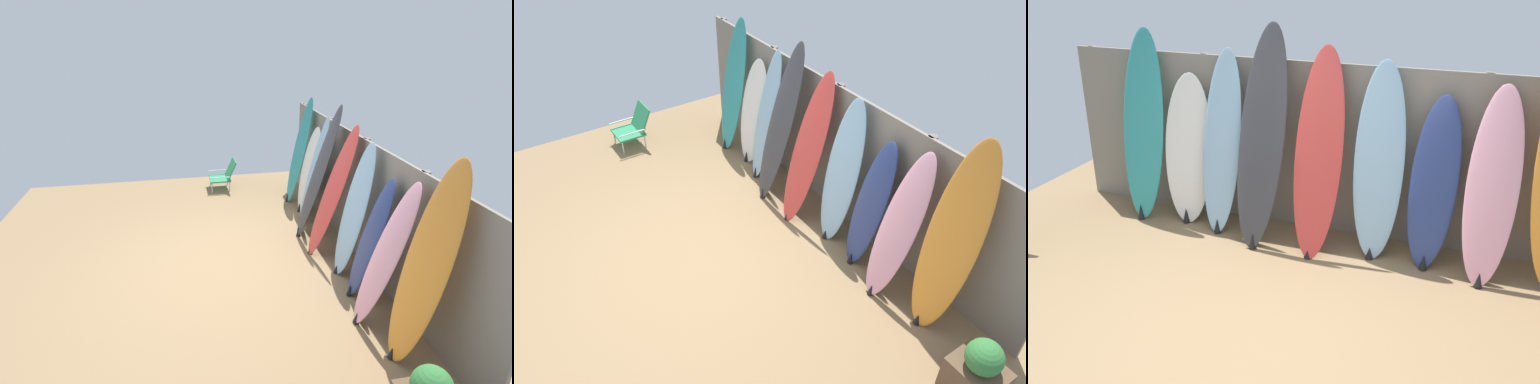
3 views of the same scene
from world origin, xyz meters
The scene contains 10 objects.
ground centered at (0.00, 0.00, 0.00)m, with size 7.68×7.68×0.00m, color #8E704C.
fence_back centered at (0.00, 2.01, 0.90)m, with size 6.08×0.11×1.80m.
surfboard_teal_0 centered at (-2.06, 1.70, 1.02)m, with size 0.52×0.54×2.07m.
surfboard_white_1 centered at (-1.53, 1.73, 0.80)m, with size 0.58×0.41×1.63m.
surfboard_skyblue_2 centered at (-1.10, 1.67, 0.94)m, with size 0.45×0.48×1.92m.
surfboard_charcoal_3 centered at (-0.60, 1.57, 1.08)m, with size 0.53×0.70×2.19m.
surfboard_red_4 centered at (-0.02, 1.59, 0.99)m, with size 0.51×0.71×2.00m.
surfboard_skyblue_5 centered at (0.56, 1.68, 0.94)m, with size 0.52×0.48×1.90m.
surfboard_navy_6 centered at (1.08, 1.67, 0.80)m, with size 0.48×0.52×1.62m.
surfboard_pink_7 centered at (1.59, 1.60, 0.87)m, with size 0.47×0.63×1.76m.
Camera 3 is at (1.49, -3.40, 2.83)m, focal length 40.00 mm.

